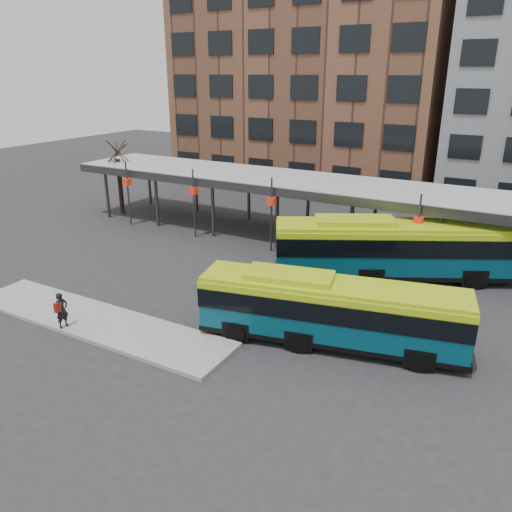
{
  "coord_description": "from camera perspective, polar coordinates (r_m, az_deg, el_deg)",
  "views": [
    {
      "loc": [
        11.02,
        -17.31,
        10.94
      ],
      "look_at": [
        -1.01,
        4.16,
        1.8
      ],
      "focal_mm": 35.0,
      "sensor_mm": 36.0,
      "label": 1
    }
  ],
  "objects": [
    {
      "name": "boarding_island",
      "position": [
        24.4,
        -17.84,
        -7.09
      ],
      "size": [
        14.0,
        3.0,
        0.18
      ],
      "primitive_type": "cube",
      "color": "gray",
      "rests_on": "ground"
    },
    {
      "name": "bus_rear",
      "position": [
        28.38,
        15.16,
        0.9
      ],
      "size": [
        12.54,
        8.25,
        3.51
      ],
      "rotation": [
        0.0,
        0.0,
        0.48
      ],
      "color": "#074255",
      "rests_on": "ground"
    },
    {
      "name": "building_brick",
      "position": [
        53.61,
        6.59,
        20.31
      ],
      "size": [
        26.0,
        14.0,
        22.0
      ],
      "primitive_type": "cube",
      "color": "brown",
      "rests_on": "ground"
    },
    {
      "name": "pedestrian",
      "position": [
        23.8,
        -21.33,
        -5.78
      ],
      "size": [
        0.44,
        0.65,
        1.64
      ],
      "rotation": [
        0.0,
        0.0,
        1.49
      ],
      "color": "black",
      "rests_on": "boarding_island"
    },
    {
      "name": "ground",
      "position": [
        23.25,
        -2.87,
        -7.72
      ],
      "size": [
        120.0,
        120.0,
        0.0
      ],
      "primitive_type": "plane",
      "color": "#28282B",
      "rests_on": "ground"
    },
    {
      "name": "bus_front",
      "position": [
        21.17,
        8.42,
        -6.08
      ],
      "size": [
        11.28,
        4.6,
        3.04
      ],
      "rotation": [
        0.0,
        0.0,
        0.21
      ],
      "color": "#074255",
      "rests_on": "ground"
    },
    {
      "name": "tree",
      "position": [
        42.12,
        -15.28,
        8.0
      ],
      "size": [
        1.64,
        1.64,
        5.6
      ],
      "color": "black",
      "rests_on": "ground"
    },
    {
      "name": "canopy",
      "position": [
        32.91,
        8.98,
        7.78
      ],
      "size": [
        40.0,
        6.53,
        4.8
      ],
      "color": "#999B9E",
      "rests_on": "ground"
    }
  ]
}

